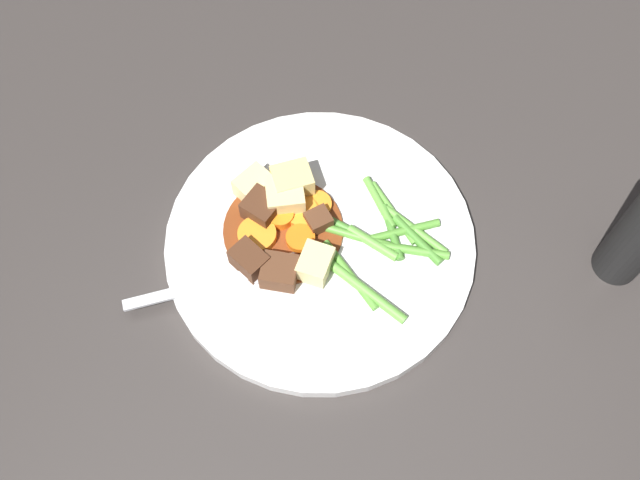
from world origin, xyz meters
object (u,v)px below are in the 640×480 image
at_px(carrot_slice_2, 281,217).
at_px(potato_chunk_0, 285,197).
at_px(potato_chunk_3, 292,182).
at_px(fork, 228,280).
at_px(carrot_slice_1, 301,213).
at_px(potato_chunk_1, 315,264).
at_px(dinner_plate, 320,243).
at_px(carrot_slice_0, 300,239).
at_px(meat_chunk_1, 249,260).
at_px(meat_chunk_0, 317,221).
at_px(meat_chunk_2, 262,209).
at_px(meat_chunk_3, 280,272).
at_px(potato_chunk_2, 254,186).
at_px(carrot_slice_4, 320,205).
at_px(carrot_slice_3, 257,236).

bearing_deg(carrot_slice_2, potato_chunk_0, -109.40).
height_order(potato_chunk_3, fork, potato_chunk_3).
relative_size(carrot_slice_1, potato_chunk_1, 0.96).
bearing_deg(dinner_plate, carrot_slice_0, -1.81).
bearing_deg(potato_chunk_1, meat_chunk_1, -8.97).
height_order(carrot_slice_0, fork, carrot_slice_0).
bearing_deg(fork, meat_chunk_1, -147.46).
xyz_separation_m(potato_chunk_0, meat_chunk_0, (-0.03, 0.02, -0.01)).
height_order(meat_chunk_1, meat_chunk_2, meat_chunk_2).
distance_m(carrot_slice_1, carrot_slice_2, 0.02).
height_order(carrot_slice_1, potato_chunk_3, potato_chunk_3).
height_order(carrot_slice_0, carrot_slice_2, carrot_slice_2).
distance_m(potato_chunk_0, meat_chunk_3, 0.07).
bearing_deg(carrot_slice_1, fork, 39.97).
bearing_deg(meat_chunk_0, meat_chunk_3, 52.13).
distance_m(potato_chunk_2, fork, 0.09).
height_order(meat_chunk_0, meat_chunk_2, meat_chunk_2).
distance_m(dinner_plate, carrot_slice_1, 0.03).
bearing_deg(meat_chunk_3, potato_chunk_2, -78.69).
bearing_deg(dinner_plate, potato_chunk_2, -44.44).
relative_size(meat_chunk_0, meat_chunk_3, 0.69).
bearing_deg(potato_chunk_2, potato_chunk_1, 120.60).
distance_m(carrot_slice_1, fork, 0.09).
distance_m(carrot_slice_1, meat_chunk_3, 0.06).
distance_m(meat_chunk_1, fork, 0.03).
distance_m(carrot_slice_4, potato_chunk_2, 0.06).
distance_m(meat_chunk_0, meat_chunk_2, 0.05).
bearing_deg(meat_chunk_3, meat_chunk_2, -79.61).
relative_size(carrot_slice_0, potato_chunk_1, 0.81).
xyz_separation_m(carrot_slice_2, meat_chunk_3, (0.00, 0.06, 0.00)).
bearing_deg(meat_chunk_1, potato_chunk_2, -96.27).
height_order(meat_chunk_2, meat_chunk_3, meat_chunk_2).
height_order(meat_chunk_0, fork, meat_chunk_0).
bearing_deg(carrot_slice_2, potato_chunk_3, -113.97).
relative_size(carrot_slice_0, carrot_slice_1, 0.85).
distance_m(carrot_slice_4, meat_chunk_3, 0.08).
height_order(dinner_plate, carrot_slice_4, carrot_slice_4).
xyz_separation_m(carrot_slice_3, meat_chunk_1, (0.01, 0.03, 0.01)).
height_order(carrot_slice_0, potato_chunk_3, potato_chunk_3).
bearing_deg(carrot_slice_3, meat_chunk_0, -171.30).
xyz_separation_m(carrot_slice_4, meat_chunk_2, (0.05, 0.00, 0.01)).
distance_m(dinner_plate, fork, 0.09).
xyz_separation_m(carrot_slice_2, fork, (0.05, 0.06, -0.00)).
height_order(potato_chunk_3, meat_chunk_2, potato_chunk_3).
distance_m(carrot_slice_4, potato_chunk_1, 0.06).
xyz_separation_m(carrot_slice_4, meat_chunk_1, (0.07, 0.05, 0.01)).
xyz_separation_m(potato_chunk_0, meat_chunk_3, (0.01, 0.07, -0.00)).
relative_size(dinner_plate, carrot_slice_1, 9.09).
height_order(potato_chunk_2, meat_chunk_0, potato_chunk_2).
bearing_deg(potato_chunk_0, meat_chunk_2, 24.17).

